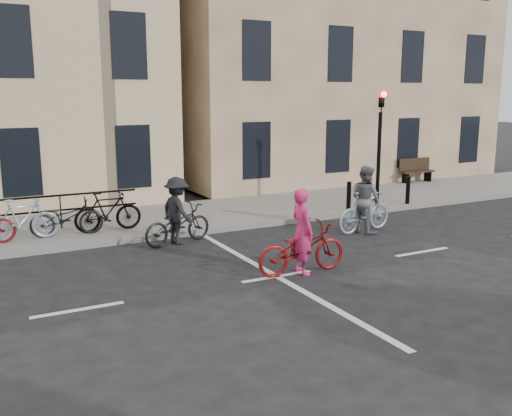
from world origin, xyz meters
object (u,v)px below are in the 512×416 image
cyclist_grey (365,205)px  traffic_light (380,135)px  bench (416,169)px  cyclist_pink (302,244)px  cyclist_dark (177,218)px

cyclist_grey → traffic_light: bearing=-54.2°
traffic_light → bench: size_ratio=2.44×
traffic_light → cyclist_pink: bearing=-142.1°
traffic_light → cyclist_grey: bearing=-136.0°
traffic_light → cyclist_dark: traffic_light is taller
bench → cyclist_dark: (-11.89, -4.27, -0.01)m
bench → cyclist_grey: size_ratio=0.82×
traffic_light → cyclist_pink: 7.35m
cyclist_grey → cyclist_pink: bearing=115.3°
cyclist_grey → cyclist_dark: 5.08m
cyclist_dark → bench: bearing=-84.4°
cyclist_pink → cyclist_dark: cyclist_pink is taller
bench → cyclist_pink: bearing=-143.3°
traffic_light → cyclist_dark: (-7.09, -0.88, -1.79)m
cyclist_dark → traffic_light: bearing=-97.1°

